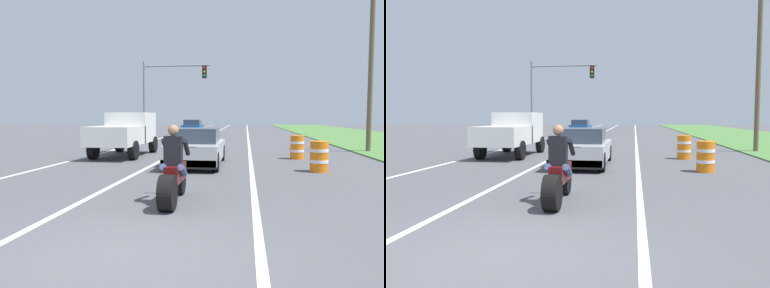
# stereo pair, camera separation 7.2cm
# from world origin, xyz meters

# --- Properties ---
(ground_plane) EXTENTS (160.00, 160.00, 0.00)m
(ground_plane) POSITION_xyz_m (0.00, 0.00, 0.00)
(ground_plane) COLOR #4C4C51
(lane_stripe_left_solid) EXTENTS (0.14, 120.00, 0.01)m
(lane_stripe_left_solid) POSITION_xyz_m (-5.40, 20.00, 0.00)
(lane_stripe_left_solid) COLOR white
(lane_stripe_left_solid) RESTS_ON ground
(lane_stripe_right_solid) EXTENTS (0.14, 120.00, 0.01)m
(lane_stripe_right_solid) POSITION_xyz_m (1.80, 20.00, 0.00)
(lane_stripe_right_solid) COLOR white
(lane_stripe_right_solid) RESTS_ON ground
(lane_stripe_centre_dashed) EXTENTS (0.14, 120.00, 0.01)m
(lane_stripe_centre_dashed) POSITION_xyz_m (-1.80, 20.00, 0.00)
(lane_stripe_centre_dashed) COLOR white
(lane_stripe_centre_dashed) RESTS_ON ground
(motorcycle_with_rider) EXTENTS (0.70, 2.21, 1.62)m
(motorcycle_with_rider) POSITION_xyz_m (0.15, 2.85, 0.59)
(motorcycle_with_rider) COLOR black
(motorcycle_with_rider) RESTS_ON ground
(sports_car_silver) EXTENTS (1.84, 4.30, 1.37)m
(sports_car_silver) POSITION_xyz_m (-0.18, 8.97, 0.63)
(sports_car_silver) COLOR #B7B7BC
(sports_car_silver) RESTS_ON ground
(pickup_truck_left_lane_white) EXTENTS (2.02, 4.80, 1.98)m
(pickup_truck_left_lane_white) POSITION_xyz_m (-3.85, 11.95, 1.11)
(pickup_truck_left_lane_white) COLOR silver
(pickup_truck_left_lane_white) RESTS_ON ground
(traffic_light_mast_near) EXTENTS (5.12, 0.34, 6.00)m
(traffic_light_mast_near) POSITION_xyz_m (-4.52, 23.54, 4.03)
(traffic_light_mast_near) COLOR gray
(traffic_light_mast_near) RESTS_ON ground
(utility_pole_roadside) EXTENTS (0.24, 0.24, 7.57)m
(utility_pole_roadside) POSITION_xyz_m (7.73, 15.40, 3.78)
(utility_pole_roadside) COLOR brown
(utility_pole_roadside) RESTS_ON ground
(construction_barrel_nearest) EXTENTS (0.58, 0.58, 1.00)m
(construction_barrel_nearest) POSITION_xyz_m (3.94, 7.90, 0.50)
(construction_barrel_nearest) COLOR orange
(construction_barrel_nearest) RESTS_ON ground
(construction_barrel_mid) EXTENTS (0.58, 0.58, 1.00)m
(construction_barrel_mid) POSITION_xyz_m (3.74, 11.65, 0.50)
(construction_barrel_mid) COLOR orange
(construction_barrel_mid) RESTS_ON ground
(distant_car_far_ahead) EXTENTS (1.80, 4.00, 1.50)m
(distant_car_far_ahead) POSITION_xyz_m (-3.60, 32.33, 0.77)
(distant_car_far_ahead) COLOR #194C8C
(distant_car_far_ahead) RESTS_ON ground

